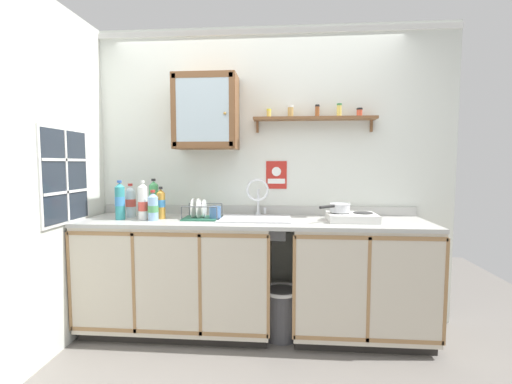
{
  "coord_description": "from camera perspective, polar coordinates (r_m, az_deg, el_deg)",
  "views": [
    {
      "loc": [
        0.26,
        -2.54,
        1.42
      ],
      "look_at": [
        0.01,
        0.44,
        1.17
      ],
      "focal_mm": 24.86,
      "sensor_mm": 36.0,
      "label": 1
    }
  ],
  "objects": [
    {
      "name": "bottle_soda_green_1",
      "position": [
        3.12,
        -16.1,
        -1.2
      ],
      "size": [
        0.08,
        0.08,
        0.33
      ],
      "color": "#4CB266",
      "rests_on": "countertop"
    },
    {
      "name": "wall_cabinet",
      "position": [
        3.12,
        -8.02,
        12.57
      ],
      "size": [
        0.53,
        0.32,
        0.63
      ],
      "color": "brown"
    },
    {
      "name": "side_wall_left",
      "position": [
        2.82,
        -32.39,
        1.62
      ],
      "size": [
        0.05,
        3.42,
        2.6
      ],
      "primitive_type": "cube",
      "color": "silver",
      "rests_on": "ground"
    },
    {
      "name": "lower_cabinet_run_right",
      "position": [
        3.07,
        16.31,
        -13.55
      ],
      "size": [
        1.09,
        0.63,
        0.93
      ],
      "color": "black",
      "rests_on": "ground"
    },
    {
      "name": "bottle_water_clear_3",
      "position": [
        3.21,
        -19.52,
        -1.47
      ],
      "size": [
        0.09,
        0.09,
        0.29
      ],
      "color": "silver",
      "rests_on": "countertop"
    },
    {
      "name": "window",
      "position": [
        3.06,
        -28.37,
        2.29
      ],
      "size": [
        0.03,
        0.58,
        0.73
      ],
      "color": "#262D38"
    },
    {
      "name": "mug",
      "position": [
        2.92,
        -6.6,
        -3.35
      ],
      "size": [
        0.09,
        0.13,
        0.11
      ],
      "color": "#3F6699",
      "rests_on": "countertop"
    },
    {
      "name": "warning_sign",
      "position": [
        3.16,
        3.3,
        2.72
      ],
      "size": [
        0.18,
        0.01,
        0.25
      ],
      "color": "#B2261E"
    },
    {
      "name": "bottle_juice_amber_2",
      "position": [
        3.04,
        -15.04,
        -1.83
      ],
      "size": [
        0.07,
        0.07,
        0.27
      ],
      "color": "gold",
      "rests_on": "countertop"
    },
    {
      "name": "trash_bin",
      "position": [
        3.04,
        4.09,
        -18.62
      ],
      "size": [
        0.33,
        0.33,
        0.41
      ],
      "color": "#4C4C51",
      "rests_on": "ground"
    },
    {
      "name": "dish_rack",
      "position": [
        2.97,
        -8.85,
        -3.52
      ],
      "size": [
        0.31,
        0.25,
        0.17
      ],
      "color": "#26664C",
      "rests_on": "countertop"
    },
    {
      "name": "countertop",
      "position": [
        2.9,
        -0.47,
        -4.76
      ],
      "size": [
        2.8,
        0.65,
        0.03
      ],
      "primitive_type": "cube",
      "color": "#B2B2AD",
      "rests_on": "lower_cabinet_run"
    },
    {
      "name": "bottle_detergent_teal_4",
      "position": [
        3.09,
        -21.04,
        -1.38
      ],
      "size": [
        0.08,
        0.08,
        0.32
      ],
      "color": "teal",
      "rests_on": "countertop"
    },
    {
      "name": "bottle_opaque_white_0",
      "position": [
        3.02,
        -17.74,
        -1.58
      ],
      "size": [
        0.08,
        0.08,
        0.32
      ],
      "color": "white",
      "rests_on": "countertop"
    },
    {
      "name": "floor",
      "position": [
        2.92,
        -1.05,
        -24.36
      ],
      "size": [
        5.84,
        5.84,
        0.0
      ],
      "primitive_type": "plane",
      "color": "slate",
      "rests_on": "ground"
    },
    {
      "name": "sink",
      "position": [
        2.94,
        -0.11,
        -4.82
      ],
      "size": [
        0.59,
        0.45,
        0.47
      ],
      "color": "silver",
      "rests_on": "countertop"
    },
    {
      "name": "bottle_water_blue_5",
      "position": [
        2.96,
        -16.22,
        -2.31
      ],
      "size": [
        0.08,
        0.08,
        0.25
      ],
      "color": "#8CB7E0",
      "rests_on": "countertop"
    },
    {
      "name": "hot_plate_stove",
      "position": [
        2.92,
        15.15,
        -3.92
      ],
      "size": [
        0.38,
        0.31,
        0.07
      ],
      "color": "silver",
      "rests_on": "countertop"
    },
    {
      "name": "lower_cabinet_run",
      "position": [
        3.13,
        -12.3,
        -13.07
      ],
      "size": [
        1.56,
        0.63,
        0.93
      ],
      "color": "black",
      "rests_on": "ground"
    },
    {
      "name": "spice_shelf",
      "position": [
        3.13,
        9.42,
        11.76
      ],
      "size": [
        1.04,
        0.14,
        0.23
      ],
      "color": "brown"
    },
    {
      "name": "back_wall",
      "position": [
        3.2,
        0.06,
        2.79
      ],
      "size": [
        3.44,
        0.07,
        2.6
      ],
      "color": "silver",
      "rests_on": "ground"
    },
    {
      "name": "backsplash",
      "position": [
        3.19,
        0.01,
        -2.9
      ],
      "size": [
        2.8,
        0.02,
        0.08
      ],
      "primitive_type": "cube",
      "color": "#B2B2AD",
      "rests_on": "countertop"
    },
    {
      "name": "saucepan",
      "position": [
        2.92,
        13.26,
        -2.44
      ],
      "size": [
        0.26,
        0.26,
        0.07
      ],
      "color": "silver",
      "rests_on": "hot_plate_stove"
    }
  ]
}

